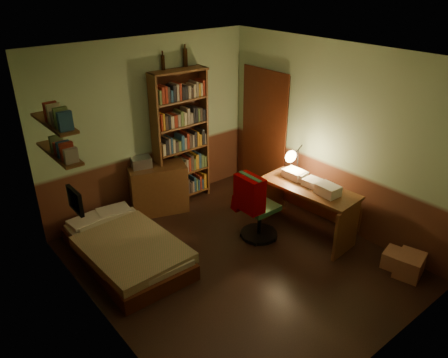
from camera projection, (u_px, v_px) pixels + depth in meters
floor at (236, 262)px, 5.65m from camera, size 3.50×4.00×0.02m
ceiling at (239, 56)px, 4.50m from camera, size 3.50×4.00×0.02m
wall_back at (149, 127)px, 6.48m from camera, size 3.50×0.02×2.60m
wall_left at (95, 221)px, 4.08m from camera, size 0.02×4.00×2.60m
wall_right at (333, 137)px, 6.08m from camera, size 0.02×4.00×2.60m
wall_front at (393, 249)px, 3.68m from camera, size 3.50×0.02×2.60m
doorway at (265, 133)px, 7.09m from camera, size 0.06×0.90×2.00m
door_trim at (263, 134)px, 7.07m from camera, size 0.02×0.98×2.08m
bed at (125, 241)px, 5.58m from camera, size 1.00×1.85×0.55m
dresser at (158, 189)px, 6.68m from camera, size 0.94×0.68×0.75m
mini_stereo at (141, 162)px, 6.46m from camera, size 0.34×0.29×0.15m
bookshelf at (181, 138)px, 6.73m from camera, size 0.92×0.36×2.11m
bottle_left at (163, 63)px, 6.20m from camera, size 0.07×0.07×0.21m
bottle_right at (185, 57)px, 6.40m from camera, size 0.08×0.08×0.26m
desk at (308, 210)px, 6.13m from camera, size 0.69×1.41×0.73m
paper_stack at (297, 175)px, 6.17m from camera, size 0.24×0.30×0.11m
desk_lamp at (298, 151)px, 6.29m from camera, size 0.22×0.22×0.64m
office_chair at (260, 208)px, 6.00m from camera, size 0.45×0.40×0.89m
red_jacket at (267, 167)px, 5.56m from camera, size 0.36×0.46×0.48m
wall_shelf_lower at (59, 153)px, 4.78m from camera, size 0.20×0.90×0.03m
wall_shelf_upper at (54, 123)px, 4.62m from camera, size 0.20×0.90×0.03m
framed_picture at (75, 201)px, 4.54m from camera, size 0.04×0.32×0.26m
cardboard_box_a at (409, 265)px, 5.36m from camera, size 0.43×0.38×0.28m
cardboard_box_b at (394, 259)px, 5.53m from camera, size 0.35×0.31×0.21m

